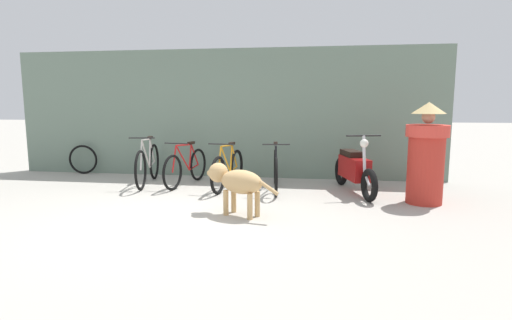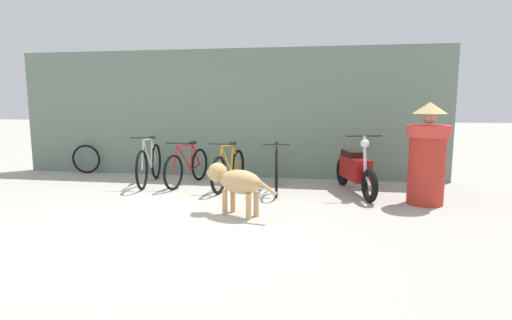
# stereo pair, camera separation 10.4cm
# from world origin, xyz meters

# --- Properties ---
(ground_plane) EXTENTS (60.00, 60.00, 0.00)m
(ground_plane) POSITION_xyz_m (0.00, 0.00, 0.00)
(ground_plane) COLOR #ADA89E
(shop_wall_back) EXTENTS (9.07, 0.20, 2.65)m
(shop_wall_back) POSITION_xyz_m (0.00, 3.26, 1.32)
(shop_wall_back) COLOR slate
(shop_wall_back) RESTS_ON ground
(bicycle_0) EXTENTS (0.47, 1.77, 0.93)m
(bicycle_0) POSITION_xyz_m (-1.21, 2.14, 0.38)
(bicycle_0) COLOR black
(bicycle_0) RESTS_ON ground
(bicycle_1) EXTENTS (0.46, 1.61, 0.84)m
(bicycle_1) POSITION_xyz_m (-0.46, 2.17, 0.34)
(bicycle_1) COLOR black
(bicycle_1) RESTS_ON ground
(bicycle_2) EXTENTS (0.46, 1.64, 0.85)m
(bicycle_2) POSITION_xyz_m (0.39, 1.99, 0.35)
(bicycle_2) COLOR black
(bicycle_2) RESTS_ON ground
(bicycle_3) EXTENTS (0.46, 1.74, 0.87)m
(bicycle_3) POSITION_xyz_m (1.25, 2.01, 0.36)
(bicycle_3) COLOR black
(bicycle_3) RESTS_ON ground
(motorcycle) EXTENTS (0.68, 1.83, 1.03)m
(motorcycle) POSITION_xyz_m (2.62, 1.97, 0.41)
(motorcycle) COLOR black
(motorcycle) RESTS_ON ground
(stray_dog) EXTENTS (1.10, 0.64, 0.70)m
(stray_dog) POSITION_xyz_m (0.88, 0.30, 0.47)
(stray_dog) COLOR tan
(stray_dog) RESTS_ON ground
(person_in_robes) EXTENTS (0.89, 0.89, 1.55)m
(person_in_robes) POSITION_xyz_m (3.62, 1.37, 0.78)
(person_in_robes) COLOR #B72D23
(person_in_robes) RESTS_ON ground
(spare_tire_left) EXTENTS (0.64, 0.11, 0.64)m
(spare_tire_left) POSITION_xyz_m (-3.09, 3.02, 0.32)
(spare_tire_left) COLOR black
(spare_tire_left) RESTS_ON ground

